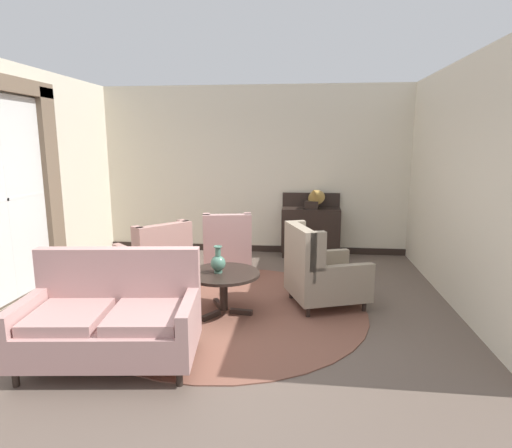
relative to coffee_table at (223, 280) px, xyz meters
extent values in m
plane|color=brown|center=(0.03, -0.18, -0.43)|extent=(9.13, 9.13, 0.00)
cube|color=beige|center=(0.03, 3.08, 1.11)|extent=(5.89, 0.08, 3.08)
cube|color=beige|center=(-2.83, 0.80, 1.11)|extent=(0.08, 4.57, 3.08)
cube|color=beige|center=(2.90, 0.80, 1.11)|extent=(0.08, 4.57, 3.08)
cube|color=black|center=(0.03, 3.03, -0.37)|extent=(5.73, 0.03, 0.12)
cylinder|color=brown|center=(0.03, 0.12, -0.42)|extent=(3.44, 3.44, 0.01)
cube|color=silver|center=(-2.77, 0.07, 0.93)|extent=(0.03, 1.48, 2.51)
cube|color=white|center=(-2.75, 0.07, 0.93)|extent=(0.02, 1.56, 2.59)
cube|color=white|center=(-2.75, 0.07, 0.93)|extent=(0.02, 0.04, 2.51)
cube|color=white|center=(-2.75, 0.07, 0.93)|extent=(0.02, 1.48, 0.04)
cube|color=#75604C|center=(-2.71, 0.99, 0.98)|extent=(0.10, 0.32, 2.81)
cylinder|color=black|center=(0.00, 0.00, 0.08)|extent=(0.89, 0.89, 0.03)
cylinder|color=black|center=(0.00, 0.00, -0.16)|extent=(0.10, 0.10, 0.44)
cube|color=black|center=(0.22, -0.03, -0.40)|extent=(0.29, 0.10, 0.07)
cube|color=black|center=(-0.10, 0.19, -0.40)|extent=(0.18, 0.28, 0.07)
cube|color=black|center=(-0.12, -0.18, -0.40)|extent=(0.21, 0.27, 0.07)
cylinder|color=#4C7A66|center=(-0.06, -0.02, 0.11)|extent=(0.10, 0.10, 0.02)
ellipsoid|color=#4C7A66|center=(-0.06, -0.02, 0.21)|extent=(0.18, 0.18, 0.19)
cylinder|color=#4C7A66|center=(-0.06, -0.02, 0.36)|extent=(0.07, 0.07, 0.11)
torus|color=#4C7A66|center=(-0.06, -0.02, 0.42)|extent=(0.10, 0.10, 0.02)
cube|color=tan|center=(-0.84, -1.32, -0.14)|extent=(1.70, 1.05, 0.31)
cube|color=tan|center=(-0.88, -0.95, 0.32)|extent=(1.62, 0.32, 0.59)
cube|color=tan|center=(-1.18, -1.40, 0.07)|extent=(0.72, 0.75, 0.10)
cube|color=tan|center=(-0.48, -1.32, 0.07)|extent=(0.72, 0.75, 0.10)
cube|color=tan|center=(-1.58, -1.45, 0.12)|extent=(0.20, 0.78, 0.20)
cube|color=tan|center=(-0.09, -1.28, 0.12)|extent=(0.20, 0.78, 0.20)
cylinder|color=black|center=(-1.50, -1.76, -0.36)|extent=(0.06, 0.06, 0.14)
cylinder|color=black|center=(-0.10, -1.60, -0.36)|extent=(0.06, 0.06, 0.14)
cylinder|color=black|center=(-1.58, -1.04, -0.36)|extent=(0.06, 0.06, 0.14)
cylinder|color=black|center=(-0.18, -0.88, -0.36)|extent=(0.06, 0.06, 0.14)
cube|color=gray|center=(1.26, 0.41, -0.14)|extent=(1.12, 1.06, 0.30)
cube|color=gray|center=(0.91, 0.28, 0.32)|extent=(0.40, 0.80, 0.62)
cube|color=gray|center=(1.11, -0.02, 0.39)|extent=(0.22, 0.16, 0.47)
cube|color=gray|center=(0.87, 0.65, 0.39)|extent=(0.22, 0.16, 0.47)
cube|color=gray|center=(1.43, 0.10, 0.10)|extent=(0.79, 0.36, 0.19)
cube|color=gray|center=(1.19, 0.76, 0.10)|extent=(0.79, 0.36, 0.19)
cylinder|color=black|center=(1.72, 0.23, -0.36)|extent=(0.06, 0.06, 0.14)
cylinder|color=black|center=(1.50, 0.84, -0.36)|extent=(0.06, 0.06, 0.14)
cylinder|color=black|center=(1.03, -0.01, -0.36)|extent=(0.06, 0.06, 0.14)
cylinder|color=black|center=(0.81, 0.59, -0.36)|extent=(0.06, 0.06, 0.14)
cube|color=tan|center=(-0.24, 1.63, -0.15)|extent=(0.85, 0.91, 0.28)
cube|color=tan|center=(-0.18, 1.31, 0.28)|extent=(0.74, 0.27, 0.59)
cube|color=tan|center=(0.11, 1.45, 0.35)|extent=(0.13, 0.21, 0.45)
cube|color=tan|center=(-0.50, 1.34, 0.35)|extent=(0.13, 0.21, 0.45)
cube|color=tan|center=(0.06, 1.74, 0.10)|extent=(0.23, 0.70, 0.22)
cube|color=tan|center=(-0.55, 1.62, 0.10)|extent=(0.23, 0.70, 0.22)
cylinder|color=black|center=(-0.02, 1.99, -0.36)|extent=(0.06, 0.06, 0.14)
cylinder|color=black|center=(-0.57, 1.89, -0.36)|extent=(0.06, 0.06, 0.14)
cylinder|color=black|center=(0.10, 1.37, -0.36)|extent=(0.06, 0.06, 0.14)
cylinder|color=black|center=(-0.45, 1.27, -0.36)|extent=(0.06, 0.06, 0.14)
cube|color=tan|center=(-1.21, 0.92, -0.16)|extent=(1.21, 1.21, 0.27)
cube|color=tan|center=(-0.93, 0.67, 0.26)|extent=(0.65, 0.69, 0.56)
cube|color=tan|center=(-0.76, 0.99, 0.32)|extent=(0.21, 0.21, 0.43)
cube|color=tan|center=(-1.24, 0.47, 0.32)|extent=(0.21, 0.21, 0.43)
cube|color=tan|center=(-1.01, 1.22, 0.08)|extent=(0.66, 0.62, 0.20)
cube|color=tan|center=(-1.49, 0.70, 0.08)|extent=(0.66, 0.62, 0.20)
cylinder|color=black|center=(-1.27, 1.42, -0.36)|extent=(0.06, 0.06, 0.14)
cylinder|color=black|center=(-1.71, 0.94, -0.36)|extent=(0.06, 0.06, 0.14)
cylinder|color=black|center=(-0.72, 0.91, -0.36)|extent=(0.06, 0.06, 0.14)
cylinder|color=black|center=(-1.16, 0.43, -0.36)|extent=(0.06, 0.06, 0.14)
cube|color=black|center=(1.10, 2.78, 0.07)|extent=(1.04, 0.41, 0.79)
cube|color=black|center=(1.10, 2.97, 0.59)|extent=(1.04, 0.04, 0.26)
cube|color=black|center=(0.63, 2.63, -0.38)|extent=(0.06, 0.06, 0.10)
cube|color=black|center=(1.57, 2.63, -0.38)|extent=(0.06, 0.06, 0.10)
cube|color=black|center=(0.63, 2.94, -0.38)|extent=(0.06, 0.06, 0.10)
cube|color=black|center=(1.57, 2.94, -0.38)|extent=(0.06, 0.06, 0.10)
cube|color=black|center=(1.10, 2.76, 0.53)|extent=(0.24, 0.24, 0.14)
cone|color=#B28942|center=(1.16, 2.68, 0.74)|extent=(0.41, 0.47, 0.41)
camera|label=1|loc=(0.92, -4.86, 1.64)|focal=29.89mm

